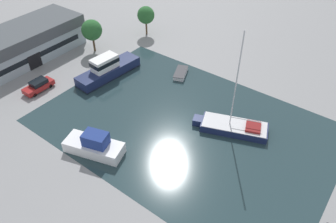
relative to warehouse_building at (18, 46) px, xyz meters
name	(u,v)px	position (x,y,z in m)	size (l,w,h in m)	color
ground_plane	(185,125)	(3.12, -32.46, -2.78)	(440.00, 440.00, 0.00)	gray
water_canal	(185,125)	(3.12, -32.46, -2.77)	(26.25, 38.21, 0.01)	#23383D
warehouse_building	(18,46)	(0.00, 0.00, 0.00)	(23.25, 8.70, 5.48)	#99A8B2
quay_tree_near_building	(92,30)	(9.97, -7.74, 1.29)	(3.63, 3.63, 5.90)	brown
quay_tree_by_water	(146,15)	(20.86, -10.96, 1.11)	(3.31, 3.31, 5.57)	brown
parked_car	(39,85)	(-3.61, -9.93, -1.94)	(4.71, 1.95, 1.67)	maroon
sailboat_moored	(233,126)	(6.17, -38.01, -2.15)	(6.06, 10.00, 14.21)	#19234C
motor_cruiser	(107,69)	(5.47, -15.65, -1.46)	(11.49, 4.11, 3.66)	#19234C
small_dinghy	(181,73)	(12.84, -24.88, -2.42)	(4.32, 3.15, 0.70)	silver
cabin_boat	(94,145)	(-7.50, -26.39, -1.68)	(4.79, 7.76, 3.05)	white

